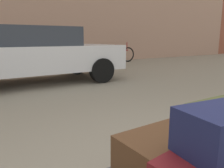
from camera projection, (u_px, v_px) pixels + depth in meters
suitcase_brown_rear_left at (172, 154)px, 1.33m from camera, size 0.63×0.44×0.24m
parked_car at (34, 54)px, 5.68m from camera, size 4.31×1.94×1.42m
bicycle_leaning at (119, 55)px, 10.71m from camera, size 1.76×0.08×0.96m
bollard_kerb_near at (95, 59)px, 8.72m from camera, size 0.22×0.22×0.70m
bollard_kerb_mid at (123, 58)px, 9.39m from camera, size 0.22×0.22×0.70m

